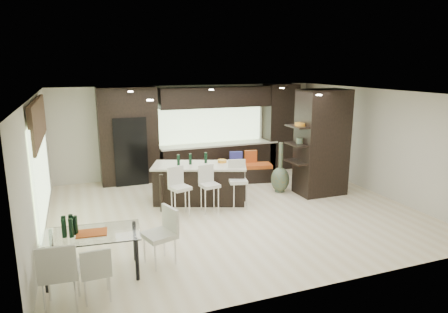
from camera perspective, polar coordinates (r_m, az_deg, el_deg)
name	(u,v)px	position (r m, az deg, el deg)	size (l,w,h in m)	color
ground	(233,210)	(9.33, 1.31, -7.68)	(8.00, 8.00, 0.00)	beige
back_wall	(190,130)	(12.20, -4.81, 3.78)	(8.00, 0.02, 2.70)	beige
left_wall	(38,170)	(8.36, -25.02, -1.70)	(0.02, 7.00, 2.70)	beige
right_wall	(377,142)	(11.05, 20.98, 2.00)	(0.02, 7.00, 2.70)	beige
ceiling	(234,93)	(8.75, 1.40, 9.10)	(8.00, 7.00, 0.02)	white
window_left	(41,167)	(8.55, -24.66, -1.35)	(0.04, 3.20, 1.90)	#B2D199
window_back	(210,123)	(12.31, -2.08, 4.84)	(3.40, 0.04, 1.20)	#B2D199
stone_accent	(38,121)	(8.39, -25.04, 4.63)	(0.08, 3.00, 0.80)	brown
ceiling_spots	(230,93)	(8.98, 0.80, 9.08)	(4.00, 3.00, 0.02)	white
back_cabinetry	(210,131)	(12.04, -2.08, 3.69)	(6.80, 0.68, 2.70)	black
refrigerator	(129,150)	(11.54, -13.36, 0.92)	(0.90, 0.68, 1.90)	black
partition_column	(322,143)	(10.51, 13.79, 1.95)	(1.20, 0.80, 2.70)	black
kitchen_island	(200,183)	(9.80, -3.51, -3.80)	(2.24, 0.96, 0.93)	black
stool_left	(180,197)	(8.91, -6.26, -5.72)	(0.39, 0.39, 0.89)	beige
stool_mid	(210,194)	(9.10, -2.06, -5.32)	(0.38, 0.38, 0.87)	beige
stool_right	(238,189)	(9.32, 1.99, -4.73)	(0.41, 0.41, 0.92)	beige
bench	(248,173)	(11.50, 3.48, -2.34)	(1.34, 0.51, 0.51)	black
floor_vase	(280,167)	(10.57, 8.06, -1.55)	(0.49, 0.49, 1.33)	#4E5C42
dining_table	(94,254)	(6.84, -18.13, -13.15)	(1.48, 0.83, 0.71)	white
chair_near	(96,274)	(6.20, -17.81, -15.69)	(0.41, 0.41, 0.76)	beige
chair_far	(61,276)	(6.13, -22.30, -15.54)	(0.50, 0.50, 0.93)	beige
chair_end	(159,239)	(6.90, -9.20, -11.57)	(0.48, 0.48, 0.89)	beige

